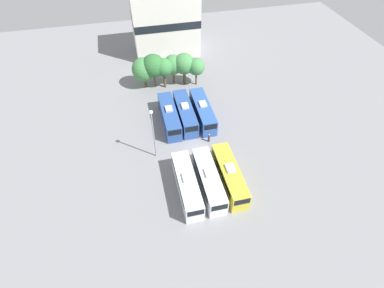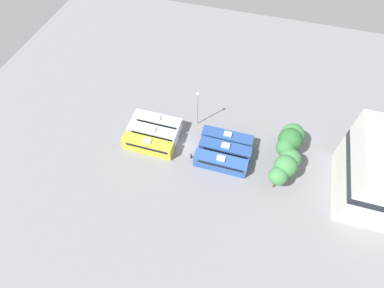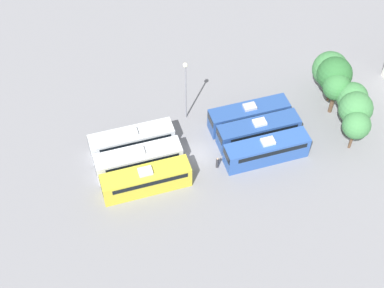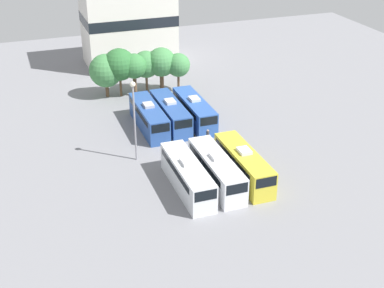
% 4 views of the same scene
% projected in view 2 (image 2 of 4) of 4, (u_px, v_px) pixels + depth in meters
% --- Properties ---
extents(ground_plane, '(107.01, 107.01, 0.00)m').
position_uv_depth(ground_plane, '(188.00, 146.00, 62.72)').
color(ground_plane, gray).
extents(bus_0, '(2.57, 10.46, 3.41)m').
position_uv_depth(bus_0, '(158.00, 122.00, 64.44)').
color(bus_0, silver).
rests_on(bus_0, ground_plane).
extents(bus_1, '(2.57, 10.46, 3.41)m').
position_uv_depth(bus_1, '(153.00, 133.00, 62.62)').
color(bus_1, silver).
rests_on(bus_1, ground_plane).
extents(bus_2, '(2.57, 10.46, 3.41)m').
position_uv_depth(bus_2, '(148.00, 145.00, 60.83)').
color(bus_2, gold).
rests_on(bus_2, ground_plane).
extents(bus_3, '(2.57, 10.46, 3.41)m').
position_uv_depth(bus_3, '(227.00, 139.00, 61.82)').
color(bus_3, '#284C93').
rests_on(bus_3, ground_plane).
extents(bus_4, '(2.57, 10.46, 3.41)m').
position_uv_depth(bus_4, '(225.00, 150.00, 60.17)').
color(bus_4, '#284C93').
rests_on(bus_4, ground_plane).
extents(bus_5, '(2.57, 10.46, 3.41)m').
position_uv_depth(bus_5, '(221.00, 163.00, 58.42)').
color(bus_5, '#2D56A8').
rests_on(bus_5, ground_plane).
extents(worker_person, '(0.36, 0.36, 1.71)m').
position_uv_depth(worker_person, '(191.00, 156.00, 60.42)').
color(worker_person, '#333338').
rests_on(worker_person, ground_plane).
extents(light_pole, '(0.60, 0.60, 9.38)m').
position_uv_depth(light_pole, '(198.00, 104.00, 61.34)').
color(light_pole, gray).
rests_on(light_pole, ground_plane).
extents(tree_0, '(4.76, 4.76, 6.32)m').
position_uv_depth(tree_0, '(292.00, 135.00, 59.53)').
color(tree_0, brown).
rests_on(tree_0, ground_plane).
extents(tree_1, '(4.60, 4.60, 7.08)m').
position_uv_depth(tree_1, '(290.00, 139.00, 57.86)').
color(tree_1, brown).
rests_on(tree_1, ground_plane).
extents(tree_2, '(3.57, 3.57, 6.32)m').
position_uv_depth(tree_2, '(285.00, 147.00, 57.11)').
color(tree_2, brown).
rests_on(tree_2, ground_plane).
extents(tree_3, '(3.94, 3.94, 6.15)m').
position_uv_depth(tree_3, '(290.00, 159.00, 56.01)').
color(tree_3, brown).
rests_on(tree_3, ground_plane).
extents(tree_4, '(4.22, 4.22, 6.63)m').
position_uv_depth(tree_4, '(286.00, 166.00, 54.69)').
color(tree_4, brown).
rests_on(tree_4, ground_plane).
extents(tree_5, '(3.45, 3.45, 5.86)m').
position_uv_depth(tree_5, '(278.00, 176.00, 53.89)').
color(tree_5, brown).
rests_on(tree_5, ground_plane).
extents(depot_building, '(14.52, 9.43, 13.92)m').
position_uv_depth(depot_building, '(376.00, 172.00, 50.98)').
color(depot_building, silver).
rests_on(depot_building, ground_plane).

